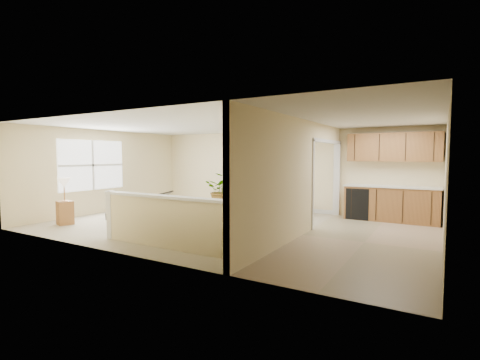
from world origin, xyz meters
The scene contains 20 objects.
floor centered at (0.00, 0.00, 0.00)m, with size 9.00×9.00×0.00m, color tan.
back_wall centered at (0.00, 3.00, 1.25)m, with size 9.00×0.04×2.50m, color beige.
front_wall centered at (0.00, -3.00, 1.25)m, with size 9.00×0.04×2.50m, color beige.
left_wall centered at (-4.50, 0.00, 1.25)m, with size 0.04×6.00×2.50m, color beige.
right_wall centered at (4.50, 0.00, 1.25)m, with size 0.04×6.00×2.50m, color beige.
ceiling centered at (0.00, 0.00, 2.50)m, with size 9.00×6.00×0.04m, color silver.
kitchen_vinyl centered at (3.15, 0.00, 0.00)m, with size 2.70×6.00×0.01m, color tan.
interior_partition centered at (1.80, 0.25, 1.22)m, with size 0.18×5.99×2.50m.
pony_half_wall centered at (0.08, -2.30, 0.52)m, with size 3.42×0.22×1.00m.
left_window centered at (-4.49, -0.50, 1.45)m, with size 0.05×2.15×1.45m, color white.
wall_art_left centered at (-0.95, 2.97, 1.75)m, with size 0.48×0.04×0.58m.
wall_mirror centered at (0.30, 2.97, 1.80)m, with size 0.55×0.04×0.55m.
kitchen_cabinets centered at (3.19, 2.73, 0.87)m, with size 2.36×0.65×2.33m.
piano centered at (-2.84, 0.10, 0.65)m, with size 2.25×2.23×1.55m.
piano_bench centered at (-1.79, -0.16, 0.26)m, with size 0.39×0.78×0.52m, color black.
loveseat centered at (0.08, 2.69, 0.29)m, with size 1.42×0.93×0.76m.
accent_table centered at (-0.55, 2.50, 0.47)m, with size 0.51×0.51×0.73m.
palm_plant centered at (-1.91, 2.54, 0.57)m, with size 1.28×1.19×1.16m.
small_plant centered at (1.00, 2.27, 0.25)m, with size 0.37×0.37×0.58m.
lamp_stand centered at (-3.72, -1.89, 0.50)m, with size 0.44×0.44×1.17m.
Camera 1 is at (4.45, -7.13, 1.73)m, focal length 26.00 mm.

